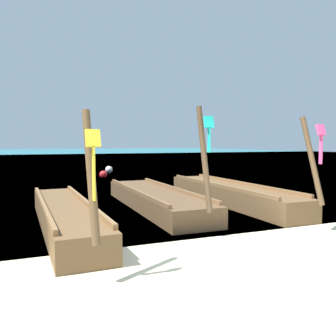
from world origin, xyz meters
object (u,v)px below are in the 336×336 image
longtail_boat_pink_ribbon (229,194)px  mooring_buoy_near (109,170)px  longtail_boat_yellow_ribbon (65,216)px  mooring_buoy_far (103,175)px  longtail_boat_turquoise_ribbon (155,199)px

longtail_boat_pink_ribbon → mooring_buoy_near: 12.46m
longtail_boat_yellow_ribbon → longtail_boat_pink_ribbon: (5.25, 1.41, 0.02)m
longtail_boat_yellow_ribbon → mooring_buoy_far: bearing=74.0°
longtail_boat_yellow_ribbon → longtail_boat_turquoise_ribbon: (2.74, 1.54, -0.02)m
longtail_boat_turquoise_ribbon → longtail_boat_pink_ribbon: (2.50, -0.13, 0.03)m
longtail_boat_yellow_ribbon → longtail_boat_turquoise_ribbon: 3.15m
longtail_boat_turquoise_ribbon → longtail_boat_pink_ribbon: longtail_boat_turquoise_ribbon is taller
longtail_boat_yellow_ribbon → mooring_buoy_far: 11.21m
longtail_boat_yellow_ribbon → mooring_buoy_far: size_ratio=15.01×
mooring_buoy_far → longtail_boat_pink_ribbon: bearing=-77.0°
longtail_boat_pink_ribbon → longtail_boat_turquoise_ribbon: bearing=176.9°
longtail_boat_pink_ribbon → mooring_buoy_far: bearing=103.0°
mooring_buoy_near → longtail_boat_yellow_ribbon: bearing=-106.4°
longtail_boat_yellow_ribbon → mooring_buoy_near: (4.07, 13.81, -0.05)m
mooring_buoy_near → longtail_boat_pink_ribbon: bearing=-84.6°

